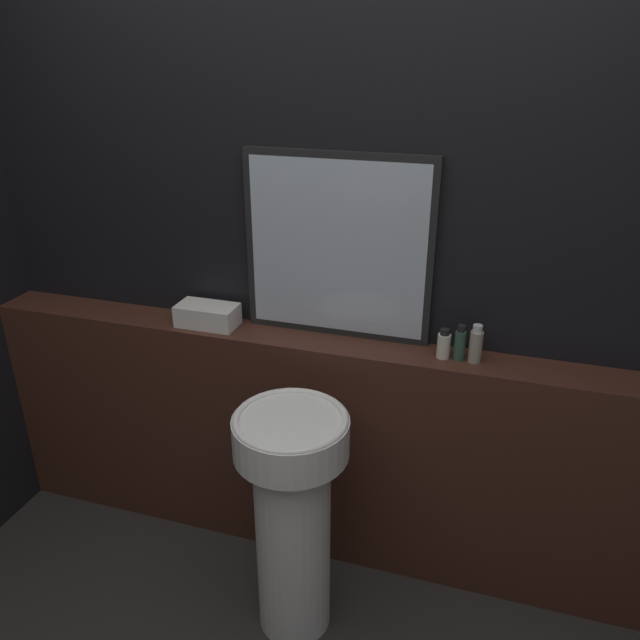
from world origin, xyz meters
TOP-DOWN VIEW (x-y plane):
  - wall_back at (0.00, 1.36)m, footprint 8.00×0.06m
  - vanity_counter at (0.00, 1.23)m, footprint 2.68×0.19m
  - pedestal_sink at (0.07, 0.82)m, footprint 0.38×0.38m
  - mirror at (0.08, 1.31)m, footprint 0.69×0.03m
  - towel_stack at (-0.42, 1.23)m, footprint 0.23×0.13m
  - shampoo_bottle at (0.49, 1.23)m, footprint 0.05×0.05m
  - conditioner_bottle at (0.54, 1.23)m, footprint 0.04×0.04m
  - lotion_bottle at (0.59, 1.23)m, footprint 0.05×0.05m

SIDE VIEW (x-z plane):
  - vanity_counter at x=0.00m, z-range 0.00..0.96m
  - pedestal_sink at x=0.07m, z-range 0.06..0.95m
  - towel_stack at x=-0.42m, z-range 0.96..1.04m
  - shampoo_bottle at x=0.49m, z-range 0.96..1.06m
  - conditioner_bottle at x=0.54m, z-range 0.96..1.09m
  - lotion_bottle at x=0.59m, z-range 0.95..1.09m
  - wall_back at x=0.00m, z-range 0.00..2.50m
  - mirror at x=0.08m, z-range 0.96..1.64m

